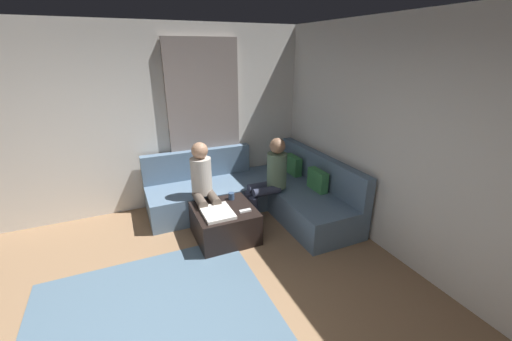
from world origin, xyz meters
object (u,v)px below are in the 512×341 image
at_px(sectional_couch, 259,193).
at_px(coffee_mug, 231,196).
at_px(person_on_couch_side, 204,183).
at_px(game_remote, 245,211).
at_px(ottoman, 225,223).
at_px(person_on_couch_back, 271,176).

height_order(sectional_couch, coffee_mug, sectional_couch).
bearing_deg(coffee_mug, person_on_couch_side, -113.00).
xyz_separation_m(coffee_mug, game_remote, (0.40, 0.04, -0.04)).
bearing_deg(ottoman, person_on_couch_side, -156.60).
height_order(ottoman, game_remote, game_remote).
distance_m(person_on_couch_back, person_on_couch_side, 0.94).
height_order(ottoman, person_on_couch_side, person_on_couch_side).
bearing_deg(coffee_mug, sectional_couch, 118.16).
bearing_deg(coffee_mug, game_remote, 5.71).
bearing_deg(coffee_mug, person_on_couch_back, 91.30).
distance_m(game_remote, person_on_couch_side, 0.70).
xyz_separation_m(ottoman, person_on_couch_back, (-0.23, 0.78, 0.45)).
height_order(coffee_mug, person_on_couch_back, person_on_couch_back).
bearing_deg(coffee_mug, ottoman, -39.29).
bearing_deg(ottoman, game_remote, 50.71).
distance_m(sectional_couch, coffee_mug, 0.64).
height_order(sectional_couch, person_on_couch_side, person_on_couch_side).
bearing_deg(person_on_couch_back, ottoman, 106.70).
relative_size(sectional_couch, ottoman, 3.36).
xyz_separation_m(sectional_couch, person_on_couch_back, (0.28, 0.06, 0.38)).
height_order(game_remote, person_on_couch_side, person_on_couch_side).
relative_size(sectional_couch, person_on_couch_side, 2.12).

